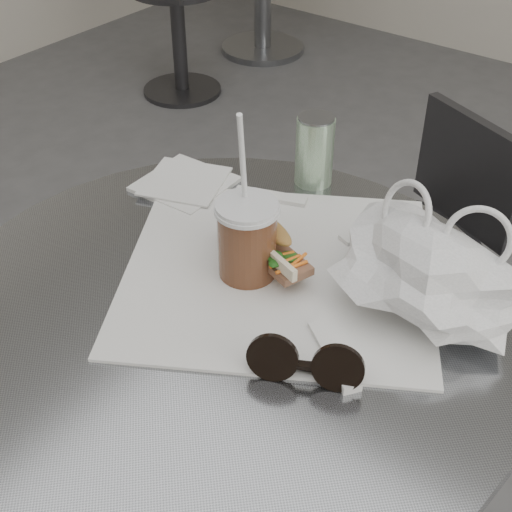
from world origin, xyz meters
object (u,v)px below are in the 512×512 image
Objects in this scene: banh_mi at (266,243)px; drink_can at (315,150)px; iced_coffee at (247,239)px; cafe_table at (229,445)px; chair_far at (403,284)px; bg_chair at (172,22)px; sunglasses at (305,365)px.

drink_can reaches higher than banh_mi.
banh_mi is 0.23m from drink_can.
iced_coffee is 0.26m from drink_can.
drink_can is (-0.08, 0.32, 0.33)m from cafe_table.
iced_coffee is at bearing -79.86° from banh_mi.
iced_coffee reaches higher than chair_far.
bg_chair is 2.02m from drink_can.
cafe_table reaches higher than bg_chair.
sunglasses is (0.20, -0.71, 0.46)m from chair_far.
chair_far is 2.83× the size of iced_coffee.
chair_far is at bearing 80.34° from sunglasses.
iced_coffee is at bearing -51.72° from bg_chair.
sunglasses is (0.17, -0.11, -0.04)m from iced_coffee.
chair_far is (-0.05, 0.68, -0.16)m from cafe_table.
drink_can is at bearing 97.55° from sunglasses.
chair_far is 0.87m from sunglasses.
sunglasses is at bearing -50.83° from bg_chair.
sunglasses is at bearing -57.34° from drink_can.
iced_coffee is at bearing -75.84° from drink_can.
bg_chair is (-1.59, 1.57, -0.14)m from cafe_table.
banh_mi reaches higher than sunglasses.
drink_can is at bearing -47.71° from bg_chair.
chair_far is 0.96× the size of bg_chair.
bg_chair is at bearing 140.35° from drink_can.
cafe_table is 0.33m from banh_mi.
iced_coffee is (1.57, -1.50, 0.48)m from bg_chair.
banh_mi is at bearing 97.36° from cafe_table.
banh_mi is at bearing 113.74° from sunglasses.
iced_coffee is at bearing 104.31° from cafe_table.
iced_coffee is (0.03, -0.61, 0.49)m from chair_far.
drink_can is (-0.06, 0.25, -0.00)m from iced_coffee.
cafe_table is 1.11× the size of chair_far.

